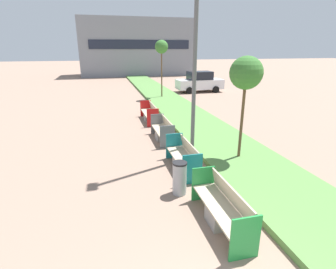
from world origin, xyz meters
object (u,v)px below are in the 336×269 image
object	(u,v)px
bench_grey_frame	(163,132)
parked_car_distant	(199,82)
sapling_tree_far	(161,48)
litter_bin	(180,178)
bench_red_frame	(150,114)
bench_teal_frame	(183,159)
street_lamp_post	(196,19)
bench_green_frame	(222,210)
sapling_tree_near	(246,74)

from	to	relation	value
bench_grey_frame	parked_car_distant	distance (m)	13.78
sapling_tree_far	litter_bin	bearing A→B (deg)	-100.74
bench_red_frame	sapling_tree_far	size ratio (longest dim) A/B	0.53
bench_teal_frame	street_lamp_post	size ratio (longest dim) A/B	0.24
bench_teal_frame	parked_car_distant	world-z (taller)	parked_car_distant
bench_green_frame	bench_red_frame	world-z (taller)	same
bench_teal_frame	street_lamp_post	world-z (taller)	street_lamp_post
bench_grey_frame	street_lamp_post	world-z (taller)	street_lamp_post
sapling_tree_far	parked_car_distant	size ratio (longest dim) A/B	1.06
bench_grey_frame	street_lamp_post	bearing A→B (deg)	-74.22
bench_grey_frame	parked_car_distant	bearing A→B (deg)	62.92
bench_green_frame	bench_grey_frame	xyz separation A→B (m)	(-0.00, 6.02, -0.01)
bench_green_frame	bench_red_frame	xyz separation A→B (m)	(0.00, 9.29, 0.00)
bench_red_frame	sapling_tree_near	size ratio (longest dim) A/B	0.64
sapling_tree_near	bench_grey_frame	bearing A→B (deg)	126.85
litter_bin	sapling_tree_far	bearing A→B (deg)	79.26
bench_grey_frame	litter_bin	distance (m)	4.54
litter_bin	parked_car_distant	xyz separation A→B (m)	(6.82, 16.76, 0.44)
litter_bin	parked_car_distant	bearing A→B (deg)	67.85
bench_green_frame	sapling_tree_far	world-z (taller)	sapling_tree_far
bench_red_frame	street_lamp_post	xyz separation A→B (m)	(0.61, -5.44, 4.35)
bench_red_frame	street_lamp_post	distance (m)	6.99
bench_red_frame	sapling_tree_far	distance (m)	7.65
bench_red_frame	litter_bin	size ratio (longest dim) A/B	2.49
bench_teal_frame	street_lamp_post	bearing A→B (deg)	55.27
sapling_tree_near	parked_car_distant	xyz separation A→B (m)	(4.13, 15.12, -2.15)
sapling_tree_far	parked_car_distant	bearing A→B (deg)	31.61
bench_red_frame	bench_green_frame	bearing A→B (deg)	-90.01
bench_grey_frame	litter_bin	bearing A→B (deg)	-97.03
bench_teal_frame	street_lamp_post	xyz separation A→B (m)	(0.61, 0.88, 4.36)
parked_car_distant	litter_bin	bearing A→B (deg)	-112.88
bench_grey_frame	bench_red_frame	world-z (taller)	same
litter_bin	street_lamp_post	xyz separation A→B (m)	(1.17, 2.33, 4.26)
bench_red_frame	bench_teal_frame	bearing A→B (deg)	-90.03
bench_green_frame	bench_teal_frame	size ratio (longest dim) A/B	1.07
bench_grey_frame	litter_bin	xyz separation A→B (m)	(-0.56, -4.50, 0.11)
bench_grey_frame	street_lamp_post	distance (m)	4.91
bench_teal_frame	bench_grey_frame	bearing A→B (deg)	90.01
bench_green_frame	sapling_tree_far	size ratio (longest dim) A/B	0.49
litter_bin	sapling_tree_near	bearing A→B (deg)	31.31
bench_green_frame	parked_car_distant	xyz separation A→B (m)	(6.27, 18.28, 0.54)
litter_bin	street_lamp_post	distance (m)	4.99
litter_bin	parked_car_distant	world-z (taller)	parked_car_distant
bench_green_frame	litter_bin	size ratio (longest dim) A/B	2.34
bench_teal_frame	parked_car_distant	size ratio (longest dim) A/B	0.49
sapling_tree_far	bench_green_frame	bearing A→B (deg)	-97.74
bench_grey_frame	sapling_tree_far	size ratio (longest dim) A/B	0.46
litter_bin	bench_red_frame	bearing A→B (deg)	85.88
sapling_tree_far	street_lamp_post	bearing A→B (deg)	-97.33
bench_green_frame	street_lamp_post	size ratio (longest dim) A/B	0.25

